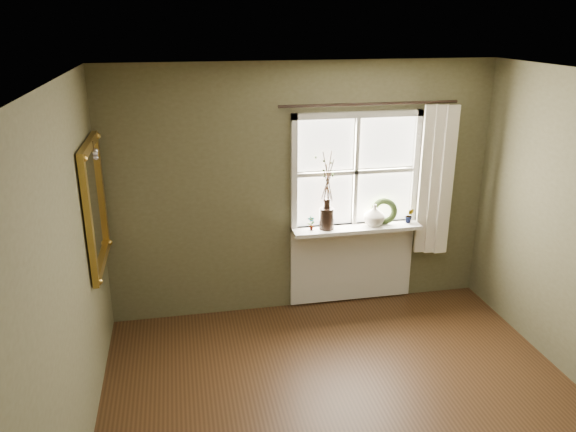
% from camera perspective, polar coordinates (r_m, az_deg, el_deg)
% --- Properties ---
extents(ceiling, '(4.50, 4.50, 0.00)m').
position_cam_1_polar(ceiling, '(3.37, 10.41, 12.70)').
color(ceiling, silver).
rests_on(ceiling, ground).
extents(wall_back, '(4.00, 0.10, 2.60)m').
position_cam_1_polar(wall_back, '(5.80, 1.42, 2.68)').
color(wall_back, brown).
rests_on(wall_back, ground).
extents(wall_left, '(0.10, 4.50, 2.60)m').
position_cam_1_polar(wall_left, '(3.64, -23.27, -9.79)').
color(wall_left, brown).
rests_on(wall_left, ground).
extents(window_frame, '(1.36, 0.06, 1.24)m').
position_cam_1_polar(window_frame, '(5.83, 6.89, 4.46)').
color(window_frame, silver).
rests_on(window_frame, wall_back).
extents(window_sill, '(1.36, 0.26, 0.04)m').
position_cam_1_polar(window_sill, '(5.91, 6.98, -1.25)').
color(window_sill, silver).
rests_on(window_sill, wall_back).
extents(window_apron, '(1.36, 0.04, 0.88)m').
position_cam_1_polar(window_apron, '(6.17, 6.50, -4.71)').
color(window_apron, silver).
rests_on(window_apron, ground).
extents(dark_jug, '(0.20, 0.20, 0.22)m').
position_cam_1_polar(dark_jug, '(5.77, 3.95, -0.26)').
color(dark_jug, black).
rests_on(dark_jug, window_sill).
extents(cream_vase, '(0.28, 0.28, 0.23)m').
position_cam_1_polar(cream_vase, '(5.92, 8.76, 0.11)').
color(cream_vase, beige).
rests_on(cream_vase, window_sill).
extents(wreath, '(0.30, 0.21, 0.29)m').
position_cam_1_polar(wreath, '(6.00, 9.71, 0.23)').
color(wreath, '#30431E').
rests_on(wreath, window_sill).
extents(potted_plant_left, '(0.09, 0.07, 0.15)m').
position_cam_1_polar(potted_plant_left, '(5.75, 2.37, -0.73)').
color(potted_plant_left, '#30431E').
rests_on(potted_plant_left, window_sill).
extents(potted_plant_right, '(0.11, 0.10, 0.16)m').
position_cam_1_polar(potted_plant_right, '(6.08, 12.23, 0.05)').
color(potted_plant_right, '#30431E').
rests_on(potted_plant_right, window_sill).
extents(curtain, '(0.36, 0.12, 1.59)m').
position_cam_1_polar(curtain, '(6.08, 14.69, 3.47)').
color(curtain, white).
rests_on(curtain, wall_back).
extents(curtain_rod, '(1.84, 0.03, 0.03)m').
position_cam_1_polar(curtain_rod, '(5.67, 8.34, 11.20)').
color(curtain_rod, black).
rests_on(curtain_rod, wall_back).
extents(gilt_mirror, '(0.10, 0.94, 1.12)m').
position_cam_1_polar(gilt_mirror, '(5.11, -19.03, 1.05)').
color(gilt_mirror, white).
rests_on(gilt_mirror, wall_left).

